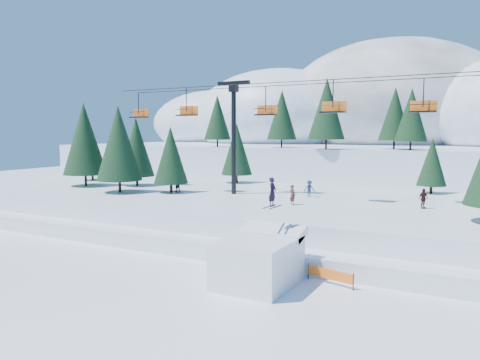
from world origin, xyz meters
The scene contains 10 objects.
ground centered at (0.00, 0.00, 0.00)m, with size 160.00×160.00×0.00m, color white.
mid_shelf centered at (0.00, 18.00, 1.25)m, with size 70.00×22.00×2.50m, color white.
berm centered at (0.00, 8.00, 0.55)m, with size 70.00×6.00×1.10m, color white.
mountain_ridge centered at (-5.09, 73.37, 9.64)m, with size 119.00×61.13×26.46m.
jump_kicker centered at (1.07, 2.55, 1.34)m, with size 3.65×4.97×5.67m.
chairlift centered at (0.54, 18.05, 9.32)m, with size 47.09×3.21×10.28m.
conifer_stand centered at (4.85, 18.35, 7.17)m, with size 61.61×17.07×10.27m.
distant_skiers centered at (-2.11, 17.99, 3.31)m, with size 27.50×7.46×1.82m.
banner_near centered at (4.47, 4.29, 0.54)m, with size 2.77×0.78×0.90m.
banner_far centered at (8.87, 5.77, 0.54)m, with size 2.83×0.45×0.90m.
Camera 1 is at (11.72, -19.56, 8.15)m, focal length 35.00 mm.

